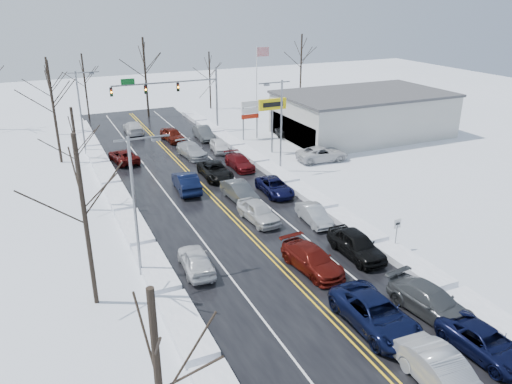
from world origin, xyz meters
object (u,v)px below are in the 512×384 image
tires_plus_sign (272,108)px  oncoming_car_0 (187,191)px  traffic_signal_mast (178,90)px  dealership_building (363,114)px  flagpole (258,78)px

tires_plus_sign → oncoming_car_0: tires_plus_sign is taller
traffic_signal_mast → dealership_building: 23.01m
traffic_signal_mast → oncoming_car_0: 20.68m
dealership_building → flagpole: bearing=126.3°
oncoming_car_0 → tires_plus_sign: bearing=-144.6°
oncoming_car_0 → flagpole: bearing=-123.8°
tires_plus_sign → oncoming_car_0: (-12.13, -7.29, -4.99)m
traffic_signal_mast → oncoming_car_0: bearing=-104.7°
traffic_signal_mast → flagpole: size_ratio=1.33×
tires_plus_sign → oncoming_car_0: 15.00m
traffic_signal_mast → tires_plus_sign: traffic_signal_mast is taller
flagpole → oncoming_car_0: 27.77m
tires_plus_sign → oncoming_car_0: bearing=-149.0°
flagpole → dealership_building: flagpole is taller
oncoming_car_0 → traffic_signal_mast: bearing=-100.3°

